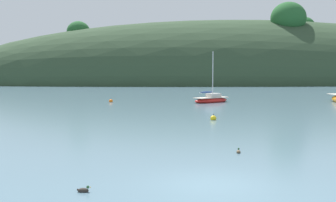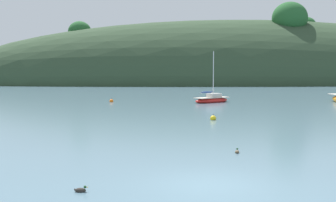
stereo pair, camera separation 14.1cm
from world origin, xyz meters
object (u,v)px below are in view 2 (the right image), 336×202
object	(u,v)px
mooring_buoy_channel	(213,118)
duck_lead	(237,152)
duck_lone_right	(81,190)
sailboat_blue_center	(212,100)
mooring_buoy_inner	(111,101)

from	to	relation	value
mooring_buoy_channel	duck_lead	xyz separation A→B (m)	(-1.05, -12.11, -0.07)
duck_lead	duck_lone_right	size ratio (longest dim) A/B	0.99
duck_lead	duck_lone_right	distance (m)	8.31
duck_lone_right	sailboat_blue_center	bearing A→B (deg)	73.75
sailboat_blue_center	mooring_buoy_inner	xyz separation A→B (m)	(-11.25, 1.09, -0.19)
mooring_buoy_channel	duck_lone_right	bearing A→B (deg)	-112.10
sailboat_blue_center	mooring_buoy_inner	distance (m)	11.30
sailboat_blue_center	mooring_buoy_channel	world-z (taller)	sailboat_blue_center
sailboat_blue_center	duck_lead	size ratio (longest dim) A/B	13.87
mooring_buoy_inner	duck_lead	world-z (taller)	mooring_buoy_inner
sailboat_blue_center	duck_lead	world-z (taller)	sailboat_blue_center
mooring_buoy_inner	duck_lone_right	world-z (taller)	mooring_buoy_inner
mooring_buoy_channel	duck_lead	bearing A→B (deg)	-94.94
sailboat_blue_center	mooring_buoy_inner	bearing A→B (deg)	174.46
mooring_buoy_inner	duck_lead	size ratio (longest dim) A/B	1.28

